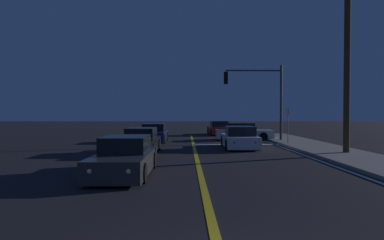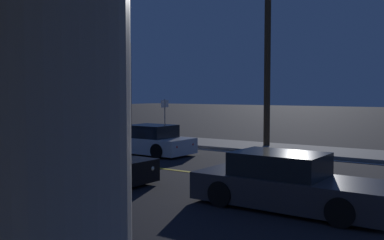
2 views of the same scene
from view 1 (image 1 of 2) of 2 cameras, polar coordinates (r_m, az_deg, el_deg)
sidewalk_right at (r=16.60m, az=27.53°, el=-6.20°), size 3.20×37.70×0.15m
lane_line_center at (r=14.62m, az=1.02°, el=-7.32°), size 0.20×35.60×0.01m
lane_line_edge_right at (r=15.81m, az=21.59°, el=-6.76°), size 0.16×35.60×0.01m
stop_bar at (r=23.77m, az=7.22°, el=-4.00°), size 5.77×0.50×0.01m
car_lead_oncoming_charcoal at (r=12.53m, az=-10.92°, el=-6.13°), size 1.94×4.75×1.34m
car_parked_curb_silver at (r=27.93m, az=8.40°, el=-2.03°), size 4.56×2.03×1.34m
car_side_waiting_navy at (r=26.04m, az=-6.29°, el=-2.27°), size 1.97×4.35×1.34m
car_mid_block_white at (r=21.48m, az=7.80°, el=-3.03°), size 2.04×4.36×1.34m
car_following_oncoming_black at (r=19.06m, az=-8.40°, el=-3.58°), size 1.94×4.43×1.34m
car_far_approaching_red at (r=33.91m, az=4.40°, el=-1.44°), size 2.06×4.30×1.34m
traffic_signal_near_right at (r=26.35m, az=11.08°, el=4.80°), size 4.35×0.28×5.68m
utility_pole_right at (r=19.62m, az=24.07°, el=10.42°), size 1.50×0.32×10.38m
street_sign_corner at (r=23.91m, az=15.46°, el=-0.07°), size 0.56×0.08×2.45m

